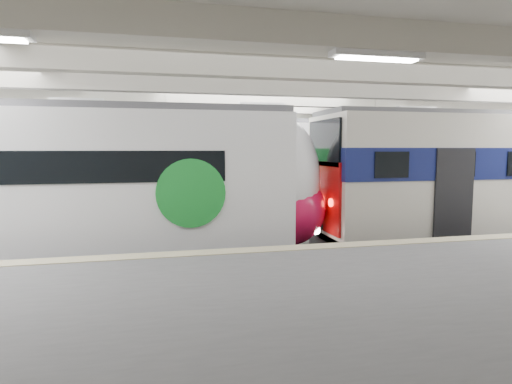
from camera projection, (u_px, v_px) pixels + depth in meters
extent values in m
cube|color=black|center=(277.00, 260.00, 13.37)|extent=(36.00, 24.00, 0.10)
cube|color=silver|center=(278.00, 77.00, 12.80)|extent=(36.00, 24.00, 0.20)
cube|color=beige|center=(226.00, 161.00, 22.78)|extent=(30.00, 0.10, 5.50)
cube|color=#58585A|center=(385.00, 324.00, 7.00)|extent=(30.00, 7.00, 1.10)
cube|color=tan|center=(314.00, 247.00, 10.10)|extent=(30.00, 0.50, 0.02)
cube|color=beige|center=(174.00, 167.00, 15.32)|extent=(0.50, 0.50, 5.50)
cube|color=beige|center=(377.00, 165.00, 17.11)|extent=(0.50, 0.50, 5.50)
cube|color=beige|center=(278.00, 87.00, 12.83)|extent=(30.00, 18.00, 0.50)
cube|color=#59544C|center=(277.00, 256.00, 13.35)|extent=(30.00, 1.52, 0.16)
cube|color=#59544C|center=(243.00, 225.00, 18.68)|extent=(30.00, 1.52, 0.16)
cylinder|color=black|center=(278.00, 106.00, 12.89)|extent=(30.00, 0.03, 0.03)
cylinder|color=black|center=(242.00, 119.00, 18.22)|extent=(30.00, 0.03, 0.03)
cube|color=white|center=(299.00, 90.00, 10.93)|extent=(26.00, 8.40, 0.12)
cube|color=white|center=(52.00, 184.00, 11.68)|extent=(13.04, 2.91, 3.91)
ellipsoid|color=white|center=(281.00, 180.00, 13.14)|extent=(2.31, 2.85, 3.83)
ellipsoid|color=#CD1142|center=(285.00, 208.00, 13.26)|extent=(2.45, 2.91, 2.35)
cylinder|color=green|center=(191.00, 193.00, 11.08)|extent=(1.81, 0.06, 1.81)
cube|color=#4C4C51|center=(49.00, 108.00, 11.48)|extent=(13.04, 2.39, 0.20)
cube|color=black|center=(56.00, 259.00, 11.89)|extent=(13.04, 2.04, 0.70)
cube|color=beige|center=(511.00, 175.00, 15.02)|extent=(13.94, 3.06, 3.97)
cube|color=navy|center=(511.00, 162.00, 14.97)|extent=(13.98, 3.12, 0.97)
cube|color=#A90B0B|center=(323.00, 196.00, 13.51)|extent=(0.08, 2.60, 2.18)
cube|color=black|center=(324.00, 143.00, 13.34)|extent=(0.08, 2.45, 1.43)
cube|color=black|center=(507.00, 235.00, 15.23)|extent=(13.94, 2.14, 0.70)
cube|color=white|center=(187.00, 171.00, 17.91)|extent=(14.67, 3.07, 3.97)
cube|color=green|center=(187.00, 159.00, 17.86)|extent=(14.71, 3.14, 0.84)
cube|color=#4C4C51|center=(186.00, 121.00, 17.70)|extent=(14.67, 2.55, 0.16)
cube|color=black|center=(188.00, 222.00, 18.13)|extent=(14.67, 2.76, 0.60)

